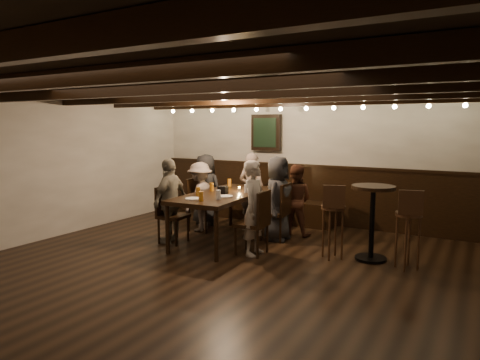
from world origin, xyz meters
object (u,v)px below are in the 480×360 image
Objects in this scene: person_bench_centre at (252,190)px; bar_stool_left at (333,231)px; chair_right_far at (253,235)px; person_right_far at (255,208)px; person_right_near at (278,199)px; person_bench_right at (295,200)px; bar_stool_right at (408,239)px; dining_table at (224,197)px; person_left_far at (170,201)px; chair_left_far at (172,225)px; high_top_table at (372,211)px; person_bench_left at (206,189)px; chair_left_near at (202,215)px; person_left_near at (200,196)px; chair_right_near at (276,223)px.

person_bench_centre reaches higher than bar_stool_left.
person_right_far is (0.03, 0.00, 0.41)m from chair_right_far.
person_right_far is (0.05, -0.90, 0.00)m from person_right_near.
person_bench_centre reaches higher than chair_right_far.
person_bench_right is 2.19m from bar_stool_right.
person_bench_centre is at bearing 51.34° from person_right_near.
dining_table is at bearing 166.32° from bar_stool_right.
person_bench_centre is 1.02× the size of person_left_far.
person_left_far is at bearing 90.00° from chair_right_far.
high_top_table is (3.02, 0.68, 0.42)m from chair_left_far.
chair_right_far is 2.14m from person_bench_left.
person_bench_centre is at bearing 154.38° from chair_left_far.
bar_stool_left reaches higher than chair_left_near.
chair_left_near is at bearing 39.81° from person_bench_centre.
chair_left_near is at bearing 57.99° from chair_right_far.
bar_stool_left is (2.60, -0.42, -0.22)m from person_left_near.
person_bench_right is at bearing 105.53° from chair_left_near.
person_bench_left is 2.92m from bar_stool_left.
bar_stool_right is at bearing -81.33° from person_right_far.
person_right_far is 1.66m from high_top_table.
chair_right_far is at bearing 82.41° from person_bench_right.
chair_left_far is at bearing 171.52° from bar_stool_left.
person_bench_right is at bearing 129.82° from chair_left_far.
chair_left_far is 0.85× the size of bar_stool_left.
bar_stool_right is (3.55, 0.53, -0.29)m from person_left_far.
bar_stool_right is (1.00, 0.05, 0.00)m from bar_stool_left.
chair_left_far is 0.96m from person_left_near.
chair_left_far reaches higher than dining_table.
chair_left_near is 1.02m from person_bench_centre.
person_bench_right is at bearing -18.43° from person_right_near.
dining_table is 1.59× the size of person_left_far.
person_left_far is at bearing 171.44° from bar_stool_left.
chair_right_far is 0.68× the size of person_right_far.
person_right_near reaches higher than person_left_far.
person_right_far reaches higher than bar_stool_left.
chair_left_near is 0.77× the size of person_bench_right.
bar_stool_left is (1.08, 0.39, 0.11)m from chair_right_far.
chair_right_near is 1.02m from person_bench_centre.
person_right_near is (0.78, -0.55, -0.00)m from person_bench_centre.
person_right_near is 1.29× the size of bar_stool_right.
person_bench_centre reaches higher than dining_table.
chair_right_near is at bearing 122.02° from chair_left_far.
dining_table is 0.96m from chair_left_near.
person_right_near is 1.63m from high_top_table.
person_right_near is at bearing 90.00° from chair_left_near.
person_bench_left reaches higher than high_top_table.
person_right_near is 1.31× the size of high_top_table.
person_bench_left is 3.87m from bar_stool_right.
person_bench_centre reaches higher than person_bench_right.
chair_left_near is 0.33m from person_left_near.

